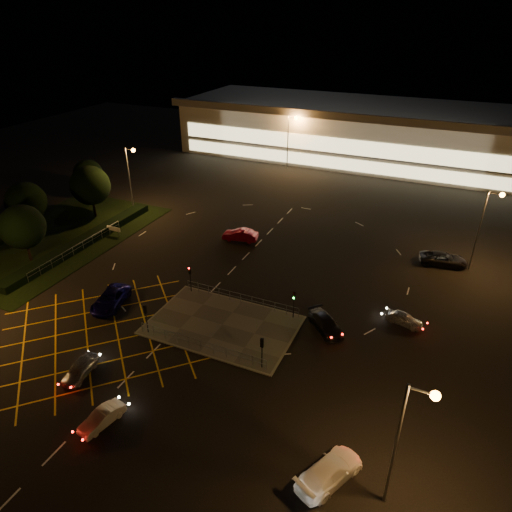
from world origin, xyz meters
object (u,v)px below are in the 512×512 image
at_px(car_east_grey, 443,259).
at_px(car_left_blue, 111,299).
at_px(signal_nw, 190,274).
at_px(car_approach_white, 330,471).
at_px(car_near_silver, 80,369).
at_px(signal_se, 262,347).
at_px(car_right_silver, 404,319).
at_px(car_queue_white, 102,418).
at_px(car_far_dkgrey, 326,323).
at_px(car_circ_red, 240,235).
at_px(signal_ne, 294,299).
at_px(signal_sw, 146,313).

bearing_deg(car_east_grey, car_left_blue, 116.43).
distance_m(signal_nw, car_approach_white, 25.92).
relative_size(car_near_silver, car_approach_white, 0.74).
bearing_deg(signal_se, car_east_grey, -116.62).
relative_size(car_left_blue, car_right_silver, 1.52).
xyz_separation_m(car_near_silver, car_east_grey, (26.82, 32.94, 0.11)).
xyz_separation_m(signal_se, signal_nw, (-12.00, 7.99, 0.00)).
bearing_deg(car_east_grey, car_queue_white, 138.87).
height_order(car_far_dkgrey, car_circ_red, car_circ_red).
xyz_separation_m(car_east_grey, car_approach_white, (-4.60, -33.82, -0.01)).
bearing_deg(car_left_blue, signal_ne, 3.97).
distance_m(signal_se, car_right_silver, 15.67).
bearing_deg(car_approach_white, signal_nw, -12.38).
bearing_deg(car_circ_red, car_east_grey, 88.46).
bearing_deg(car_right_silver, car_left_blue, 121.63).
distance_m(car_left_blue, car_far_dkgrey, 22.53).
height_order(signal_se, car_approach_white, signal_se).
distance_m(car_near_silver, car_approach_white, 22.24).
bearing_deg(car_right_silver, car_approach_white, -172.19).
xyz_separation_m(signal_sw, car_far_dkgrey, (15.50, 7.61, -1.68)).
height_order(signal_nw, signal_ne, same).
height_order(signal_nw, car_left_blue, signal_nw).
relative_size(signal_ne, car_circ_red, 0.66).
distance_m(signal_nw, car_near_silver, 15.30).
bearing_deg(car_near_silver, car_far_dkgrey, 32.02).
xyz_separation_m(car_right_silver, car_circ_red, (-22.98, 10.17, 0.16)).
xyz_separation_m(car_far_dkgrey, car_approach_white, (4.85, -15.60, 0.08)).
xyz_separation_m(car_queue_white, car_far_dkgrey, (12.11, 18.12, 0.08)).
height_order(signal_sw, signal_se, same).
relative_size(signal_sw, car_far_dkgrey, 0.67).
distance_m(car_right_silver, car_circ_red, 25.14).
bearing_deg(signal_se, signal_sw, 0.00).
distance_m(signal_ne, car_circ_red, 18.76).
distance_m(signal_nw, car_circ_red, 13.90).
bearing_deg(car_right_silver, signal_ne, 122.98).
relative_size(signal_nw, car_near_silver, 0.81).
height_order(car_left_blue, car_far_dkgrey, car_left_blue).
xyz_separation_m(car_queue_white, car_approach_white, (16.95, 2.51, 0.16)).
bearing_deg(car_left_blue, car_queue_white, -65.79).
bearing_deg(signal_sw, signal_nw, -90.00).
xyz_separation_m(car_queue_white, car_east_grey, (21.56, 36.34, 0.17)).
bearing_deg(signal_ne, car_approach_white, -62.42).
xyz_separation_m(signal_ne, car_circ_red, (-12.61, 13.80, -1.58)).
relative_size(car_near_silver, car_left_blue, 0.70).
relative_size(car_queue_white, car_far_dkgrey, 0.78).
bearing_deg(signal_se, car_left_blue, -7.17).
relative_size(signal_se, car_queue_white, 0.85).
xyz_separation_m(signal_nw, car_approach_white, (20.35, -15.98, -1.60)).
xyz_separation_m(signal_nw, car_left_blue, (-6.40, -5.67, -1.59)).
bearing_deg(car_right_silver, car_east_grey, 3.45).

